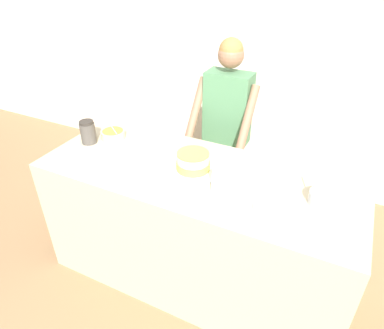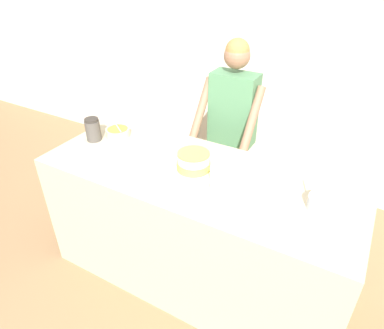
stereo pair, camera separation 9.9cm
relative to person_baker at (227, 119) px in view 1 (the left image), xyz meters
name	(u,v)px [view 1 (the left image)]	position (x,y,z in m)	size (l,w,h in m)	color
ground_plane	(170,314)	(0.08, -1.12, -0.95)	(14.00, 14.00, 0.00)	#93704C
wall_back	(270,51)	(0.08, 0.81, 0.35)	(10.00, 0.05, 2.60)	beige
counter	(196,227)	(0.08, -0.72, -0.50)	(2.00, 0.79, 0.91)	#C6B793
person_baker	(227,119)	(0.00, 0.00, 0.00)	(0.47, 0.43, 1.56)	#2D2D38
cake	(193,163)	(0.05, -0.71, 0.01)	(0.35, 0.35, 0.12)	silver
frosting_bowl_white	(324,198)	(0.83, -0.71, 0.00)	(0.16, 0.16, 0.17)	silver
frosting_bowl_orange	(113,134)	(-0.65, -0.58, -0.01)	(0.17, 0.17, 0.18)	beige
drinking_glass	(217,179)	(0.27, -0.85, 0.04)	(0.06, 0.06, 0.16)	silver
ceramic_plate	(278,208)	(0.62, -0.86, -0.04)	(0.26, 0.26, 0.01)	silver
stoneware_jar	(88,132)	(-0.76, -0.71, 0.04)	(0.10, 0.10, 0.17)	#4C4742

